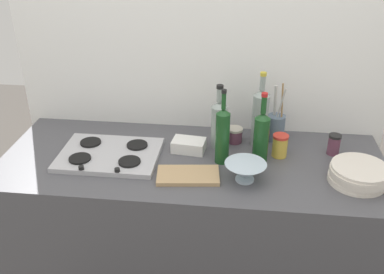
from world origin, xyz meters
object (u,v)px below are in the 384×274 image
object	(u,v)px
wine_bottle_leftmost	(219,123)
mixing_bowl	(245,171)
stovetop_hob	(110,154)
condiment_jar_front	(334,144)
butter_dish	(189,145)
cutting_board	(188,175)
plate_stack	(358,174)
condiment_jar_spare	(235,135)
wine_bottle_mid_left	(261,136)
wine_bottle_mid_right	(260,117)
condiment_jar_rear	(280,146)
utensil_crock	(276,126)
wine_bottle_rightmost	(223,134)

from	to	relation	value
wine_bottle_leftmost	mixing_bowl	bearing A→B (deg)	-65.23
stovetop_hob	mixing_bowl	distance (m)	0.65
stovetop_hob	condiment_jar_front	distance (m)	1.06
butter_dish	cutting_board	bearing A→B (deg)	-83.72
mixing_bowl	plate_stack	bearing A→B (deg)	4.59
butter_dish	cutting_board	distance (m)	0.23
wine_bottle_leftmost	condiment_jar_spare	world-z (taller)	wine_bottle_leftmost
wine_bottle_leftmost	condiment_jar_front	size ratio (longest dim) A/B	3.17
stovetop_hob	condiment_jar_front	world-z (taller)	condiment_jar_front
wine_bottle_mid_left	wine_bottle_mid_right	xyz separation A→B (m)	(-0.00, 0.16, 0.02)
wine_bottle_mid_left	condiment_jar_spare	bearing A→B (deg)	125.58
butter_dish	condiment_jar_rear	xyz separation A→B (m)	(0.43, 0.00, 0.03)
condiment_jar_front	condiment_jar_rear	world-z (taller)	condiment_jar_rear
butter_dish	condiment_jar_front	xyz separation A→B (m)	(0.69, 0.05, 0.02)
plate_stack	mixing_bowl	xyz separation A→B (m)	(-0.48, -0.04, 0.01)
stovetop_hob	condiment_jar_front	bearing A→B (deg)	8.22
wine_bottle_mid_left	cutting_board	distance (m)	0.38
stovetop_hob	condiment_jar_spare	bearing A→B (deg)	20.71
plate_stack	butter_dish	size ratio (longest dim) A/B	1.60
cutting_board	stovetop_hob	bearing A→B (deg)	161.65
butter_dish	cutting_board	world-z (taller)	butter_dish
utensil_crock	plate_stack	bearing A→B (deg)	-46.74
condiment_jar_spare	mixing_bowl	bearing A→B (deg)	-80.94
wine_bottle_rightmost	condiment_jar_rear	size ratio (longest dim) A/B	3.24
wine_bottle_mid_right	utensil_crock	xyz separation A→B (m)	(0.08, 0.06, -0.08)
butter_dish	cutting_board	xyz separation A→B (m)	(0.03, -0.23, -0.02)
condiment_jar_front	cutting_board	distance (m)	0.72
wine_bottle_rightmost	utensil_crock	size ratio (longest dim) A/B	1.18
stovetop_hob	condiment_jar_spare	world-z (taller)	condiment_jar_spare
stovetop_hob	wine_bottle_mid_left	xyz separation A→B (m)	(0.70, 0.05, 0.12)
wine_bottle_mid_left	wine_bottle_mid_right	size ratio (longest dim) A/B	0.90
mixing_bowl	utensil_crock	distance (m)	0.42
cutting_board	plate_stack	bearing A→B (deg)	3.45
plate_stack	condiment_jar_rear	bearing A→B (deg)	149.44
condiment_jar_front	condiment_jar_spare	xyz separation A→B (m)	(-0.47, 0.07, -0.01)
utensil_crock	cutting_board	xyz separation A→B (m)	(-0.39, -0.40, -0.06)
wine_bottle_mid_right	condiment_jar_spare	xyz separation A→B (m)	(-0.12, 0.01, -0.11)
wine_bottle_mid_left	cutting_board	size ratio (longest dim) A/B	1.25
wine_bottle_mid_right	plate_stack	bearing A→B (deg)	-35.37
wine_bottle_mid_left	utensil_crock	distance (m)	0.24
wine_bottle_leftmost	condiment_jar_front	distance (m)	0.55
wine_bottle_leftmost	mixing_bowl	xyz separation A→B (m)	(0.13, -0.29, -0.08)
wine_bottle_mid_right	cutting_board	xyz separation A→B (m)	(-0.31, -0.34, -0.14)
stovetop_hob	utensil_crock	distance (m)	0.83
condiment_jar_spare	wine_bottle_rightmost	bearing A→B (deg)	-105.29
stovetop_hob	condiment_jar_spare	distance (m)	0.62
condiment_jar_front	wine_bottle_mid_left	bearing A→B (deg)	-163.82
plate_stack	wine_bottle_mid_left	world-z (taller)	wine_bottle_mid_left
condiment_jar_rear	wine_bottle_rightmost	bearing A→B (deg)	-163.71
wine_bottle_mid_left	cutting_board	xyz separation A→B (m)	(-0.31, -0.18, -0.12)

